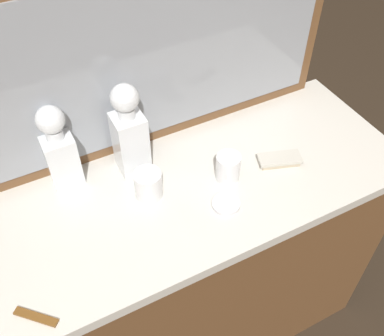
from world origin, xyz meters
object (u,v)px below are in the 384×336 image
at_px(crystal_decanter_front, 60,152).
at_px(crystal_tumbler_far_left, 228,168).
at_px(silver_brush_rear, 279,160).
at_px(porcelain_dish, 226,204).
at_px(crystal_decanter_left, 130,137).
at_px(tortoiseshell_comb, 36,317).
at_px(crystal_tumbler_rear, 148,185).

distance_m(crystal_decanter_front, crystal_tumbler_far_left, 0.49).
height_order(crystal_tumbler_far_left, silver_brush_rear, crystal_tumbler_far_left).
bearing_deg(porcelain_dish, crystal_decanter_left, 123.56).
xyz_separation_m(crystal_decanter_left, crystal_decanter_front, (-0.20, 0.05, -0.01)).
xyz_separation_m(crystal_decanter_left, tortoiseshell_comb, (-0.39, -0.35, -0.12)).
relative_size(crystal_decanter_front, crystal_tumbler_far_left, 3.12).
xyz_separation_m(crystal_decanter_front, porcelain_dish, (0.37, -0.31, -0.10)).
distance_m(silver_brush_rear, tortoiseshell_comb, 0.82).
xyz_separation_m(crystal_tumbler_far_left, crystal_tumbler_rear, (-0.24, 0.05, 0.00)).
height_order(crystal_decanter_left, crystal_tumbler_far_left, crystal_decanter_left).
height_order(crystal_decanter_left, porcelain_dish, crystal_decanter_left).
relative_size(crystal_decanter_left, crystal_decanter_front, 1.13).
distance_m(crystal_tumbler_far_left, tortoiseshell_comb, 0.65).
height_order(crystal_decanter_left, tortoiseshell_comb, crystal_decanter_left).
distance_m(crystal_decanter_left, tortoiseshell_comb, 0.54).
distance_m(crystal_tumbler_far_left, porcelain_dish, 0.12).
bearing_deg(tortoiseshell_comb, crystal_decanter_left, 41.95).
bearing_deg(tortoiseshell_comb, crystal_tumbler_far_left, 15.99).
bearing_deg(crystal_decanter_front, crystal_decanter_left, -13.89).
bearing_deg(porcelain_dish, crystal_tumbler_rear, 141.97).
bearing_deg(porcelain_dish, silver_brush_rear, 16.92).
bearing_deg(silver_brush_rear, crystal_decanter_front, 158.26).
relative_size(crystal_tumbler_far_left, tortoiseshell_comb, 0.92).
bearing_deg(crystal_tumbler_far_left, porcelain_dish, -122.61).
bearing_deg(crystal_decanter_left, silver_brush_rear, -25.25).
relative_size(crystal_tumbler_rear, silver_brush_rear, 0.60).
bearing_deg(porcelain_dish, crystal_tumbler_far_left, 57.39).
xyz_separation_m(crystal_tumbler_far_left, tortoiseshell_comb, (-0.63, -0.18, -0.04)).
bearing_deg(tortoiseshell_comb, crystal_decanter_front, 64.15).
distance_m(crystal_decanter_left, crystal_tumbler_rear, 0.15).
xyz_separation_m(crystal_decanter_left, silver_brush_rear, (0.41, -0.19, -0.11)).
xyz_separation_m(crystal_tumbler_rear, porcelain_dish, (0.18, -0.14, -0.03)).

